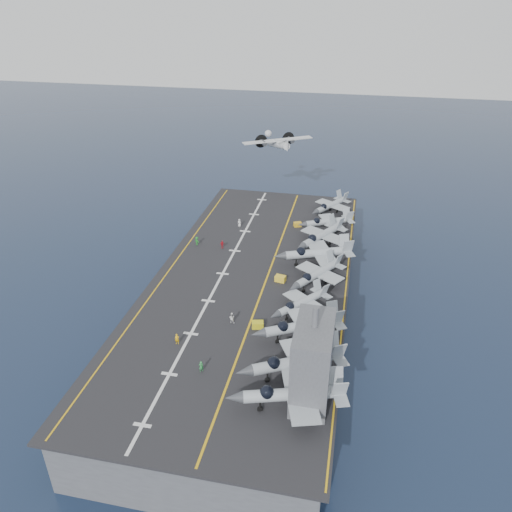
% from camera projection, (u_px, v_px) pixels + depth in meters
% --- Properties ---
extents(ground, '(500.00, 500.00, 0.00)m').
position_uv_depth(ground, '(252.00, 320.00, 103.86)').
color(ground, '#142135').
rests_on(ground, ground).
extents(hull, '(36.00, 90.00, 10.00)m').
position_uv_depth(hull, '(252.00, 300.00, 101.47)').
color(hull, '#56595E').
rests_on(hull, ground).
extents(flight_deck, '(38.00, 92.00, 0.40)m').
position_uv_depth(flight_deck, '(252.00, 278.00, 98.98)').
color(flight_deck, black).
rests_on(flight_deck, hull).
extents(foul_line, '(0.35, 90.00, 0.02)m').
position_uv_depth(foul_line, '(267.00, 278.00, 98.33)').
color(foul_line, gold).
rests_on(foul_line, flight_deck).
extents(landing_centerline, '(0.50, 90.00, 0.02)m').
position_uv_depth(landing_centerline, '(223.00, 274.00, 99.96)').
color(landing_centerline, silver).
rests_on(landing_centerline, flight_deck).
extents(deck_edge_port, '(0.25, 90.00, 0.02)m').
position_uv_depth(deck_edge_port, '(171.00, 268.00, 101.96)').
color(deck_edge_port, gold).
rests_on(deck_edge_port, flight_deck).
extents(deck_edge_stbd, '(0.25, 90.00, 0.02)m').
position_uv_depth(deck_edge_stbd, '(346.00, 287.00, 95.51)').
color(deck_edge_stbd, gold).
rests_on(deck_edge_stbd, flight_deck).
extents(island_superstructure, '(5.00, 10.00, 15.00)m').
position_uv_depth(island_superstructure, '(313.00, 354.00, 66.80)').
color(island_superstructure, '#56595E').
rests_on(island_superstructure, flight_deck).
extents(fighter_jet_0, '(18.74, 15.09, 5.66)m').
position_uv_depth(fighter_jet_0, '(294.00, 393.00, 66.84)').
color(fighter_jet_0, '#979EA6').
rests_on(fighter_jet_0, flight_deck).
extents(fighter_jet_1, '(19.54, 17.26, 5.67)m').
position_uv_depth(fighter_jet_1, '(297.00, 361.00, 72.60)').
color(fighter_jet_1, '#939AA4').
rests_on(fighter_jet_1, flight_deck).
extents(fighter_jet_2, '(18.35, 16.23, 5.33)m').
position_uv_depth(fighter_jet_2, '(303.00, 325.00, 80.48)').
color(fighter_jet_2, '#9BA1AA').
rests_on(fighter_jet_2, flight_deck).
extents(fighter_jet_3, '(14.70, 15.30, 4.44)m').
position_uv_depth(fighter_jet_3, '(302.00, 302.00, 87.13)').
color(fighter_jet_3, gray).
rests_on(fighter_jet_3, flight_deck).
extents(fighter_jet_4, '(15.72, 17.16, 4.96)m').
position_uv_depth(fighter_jet_4, '(317.00, 273.00, 95.36)').
color(fighter_jet_4, '#90979E').
rests_on(fighter_jet_4, flight_deck).
extents(fighter_jet_5, '(19.27, 16.29, 5.68)m').
position_uv_depth(fighter_jet_5, '(318.00, 252.00, 102.04)').
color(fighter_jet_5, gray).
rests_on(fighter_jet_5, flight_deck).
extents(fighter_jet_6, '(16.55, 18.40, 5.33)m').
position_uv_depth(fighter_jet_6, '(321.00, 235.00, 109.42)').
color(fighter_jet_6, '#9EA9AF').
rests_on(fighter_jet_6, flight_deck).
extents(fighter_jet_7, '(15.95, 14.01, 4.64)m').
position_uv_depth(fighter_jet_7, '(329.00, 221.00, 116.70)').
color(fighter_jet_7, gray).
rests_on(fighter_jet_7, flight_deck).
extents(fighter_jet_8, '(14.52, 15.87, 4.59)m').
position_uv_depth(fighter_jet_8, '(331.00, 205.00, 125.38)').
color(fighter_jet_8, '#97A1A7').
rests_on(fighter_jet_8, flight_deck).
extents(tow_cart_a, '(2.18, 1.68, 1.16)m').
position_uv_depth(tow_cart_a, '(258.00, 325.00, 84.03)').
color(tow_cart_a, gold).
rests_on(tow_cart_a, flight_deck).
extents(tow_cart_b, '(2.23, 1.68, 1.21)m').
position_uv_depth(tow_cart_b, '(280.00, 279.00, 97.17)').
color(tow_cart_b, yellow).
rests_on(tow_cart_b, flight_deck).
extents(tow_cart_c, '(2.09, 1.78, 1.07)m').
position_uv_depth(tow_cart_c, '(298.00, 224.00, 119.29)').
color(tow_cart_c, gold).
rests_on(tow_cart_c, flight_deck).
extents(crew_1, '(1.28, 1.00, 1.89)m').
position_uv_depth(crew_1, '(177.00, 339.00, 80.06)').
color(crew_1, '#F6B50D').
rests_on(crew_1, flight_deck).
extents(crew_3, '(1.41, 1.28, 1.96)m').
position_uv_depth(crew_3, '(197.00, 241.00, 110.59)').
color(crew_3, '#1A8222').
rests_on(crew_3, flight_deck).
extents(crew_4, '(1.26, 1.03, 1.81)m').
position_uv_depth(crew_4, '(222.00, 244.00, 109.30)').
color(crew_4, red).
rests_on(crew_4, flight_deck).
extents(crew_5, '(1.36, 1.13, 1.94)m').
position_uv_depth(crew_5, '(239.00, 223.00, 119.04)').
color(crew_5, silver).
rests_on(crew_5, flight_deck).
extents(crew_6, '(1.36, 1.29, 1.89)m').
position_uv_depth(crew_6, '(201.00, 366.00, 74.31)').
color(crew_6, '#2B8F42').
rests_on(crew_6, flight_deck).
extents(crew_7, '(1.28, 0.91, 2.02)m').
position_uv_depth(crew_7, '(232.00, 318.00, 85.05)').
color(crew_7, white).
rests_on(crew_7, flight_deck).
extents(transport_plane, '(24.76, 22.66, 4.84)m').
position_uv_depth(transport_plane, '(278.00, 144.00, 140.91)').
color(transport_plane, silver).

